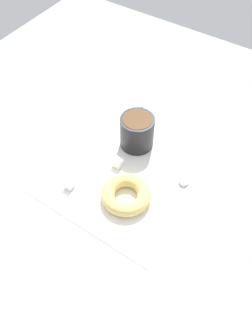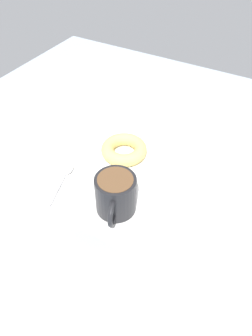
{
  "view_description": "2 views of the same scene",
  "coord_description": "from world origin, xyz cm",
  "px_view_note": "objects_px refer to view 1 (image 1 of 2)",
  "views": [
    {
      "loc": [
        31.51,
        -45.48,
        67.54
      ],
      "look_at": [
        2.93,
        -2.0,
        2.3
      ],
      "focal_mm": 40.0,
      "sensor_mm": 36.0,
      "label": 1
    },
    {
      "loc": [
        -22.6,
        42.97,
        51.54
      ],
      "look_at": [
        2.93,
        -2.0,
        2.3
      ],
      "focal_mm": 35.0,
      "sensor_mm": 36.0,
      "label": 2
    }
  ],
  "objects_px": {
    "donut": "(126,195)",
    "spoon": "(186,174)",
    "sugar_cube_extra": "(117,163)",
    "coffee_cup": "(136,130)",
    "sugar_cube": "(69,185)"
  },
  "relations": [
    {
      "from": "coffee_cup",
      "to": "spoon",
      "type": "relative_size",
      "value": 0.87
    },
    {
      "from": "coffee_cup",
      "to": "donut",
      "type": "bearing_deg",
      "value": -64.36
    },
    {
      "from": "coffee_cup",
      "to": "spoon",
      "type": "height_order",
      "value": "coffee_cup"
    },
    {
      "from": "sugar_cube",
      "to": "sugar_cube_extra",
      "type": "bearing_deg",
      "value": 63.93
    },
    {
      "from": "donut",
      "to": "spoon",
      "type": "xyz_separation_m",
      "value": [
        0.08,
        0.13,
        -0.01
      ]
    },
    {
      "from": "coffee_cup",
      "to": "sugar_cube_extra",
      "type": "height_order",
      "value": "coffee_cup"
    },
    {
      "from": "coffee_cup",
      "to": "spoon",
      "type": "bearing_deg",
      "value": -9.03
    },
    {
      "from": "coffee_cup",
      "to": "sugar_cube_extra",
      "type": "relative_size",
      "value": 5.49
    },
    {
      "from": "donut",
      "to": "sugar_cube_extra",
      "type": "xyz_separation_m",
      "value": [
        -0.07,
        0.07,
        -0.0
      ]
    },
    {
      "from": "spoon",
      "to": "sugar_cube_extra",
      "type": "height_order",
      "value": "sugar_cube_extra"
    },
    {
      "from": "coffee_cup",
      "to": "sugar_cube",
      "type": "height_order",
      "value": "coffee_cup"
    },
    {
      "from": "donut",
      "to": "spoon",
      "type": "height_order",
      "value": "donut"
    },
    {
      "from": "donut",
      "to": "spoon",
      "type": "distance_m",
      "value": 0.15
    },
    {
      "from": "coffee_cup",
      "to": "sugar_cube",
      "type": "xyz_separation_m",
      "value": [
        -0.05,
        -0.19,
        -0.03
      ]
    },
    {
      "from": "donut",
      "to": "sugar_cube_extra",
      "type": "bearing_deg",
      "value": 135.65
    }
  ]
}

